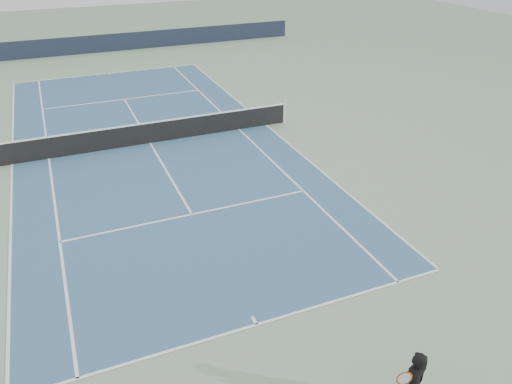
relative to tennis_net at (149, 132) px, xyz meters
name	(u,v)px	position (x,y,z in m)	size (l,w,h in m)	color
ground	(150,143)	(0.00, 0.00, -0.50)	(80.00, 80.00, 0.00)	gray
court_surface	(150,143)	(0.00, 0.00, -0.50)	(10.97, 23.77, 0.01)	#355D7E
tennis_net	(149,132)	(0.00, 0.00, 0.00)	(12.90, 0.10, 1.07)	silver
windscreen_far	(96,44)	(0.00, 17.88, 0.10)	(30.00, 0.25, 1.20)	black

